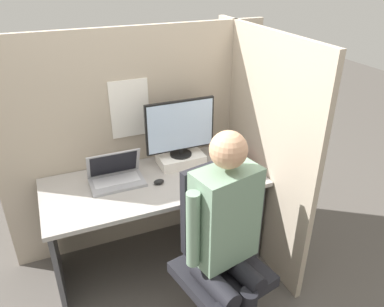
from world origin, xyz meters
The scene contains 13 objects.
ground_plane centered at (0.00, 0.00, 0.00)m, with size 12.00×12.00×0.00m, color #514C47.
cubicle_panel_back centered at (0.00, 0.70, 0.84)m, with size 1.99×0.05×1.69m.
cubicle_panel_right centered at (0.77, 0.27, 0.84)m, with size 0.04×1.31×1.69m.
desk centered at (0.00, 0.34, 0.54)m, with size 1.49×0.67×0.71m.
paper_box centered at (0.26, 0.49, 0.75)m, with size 0.33×0.21×0.07m.
monitor centered at (0.26, 0.50, 1.00)m, with size 0.51×0.16×0.42m.
laptop centered at (-0.24, 0.42, 0.76)m, with size 0.36×0.23×0.23m.
mouse centered at (0.02, 0.28, 0.73)m, with size 0.07×0.05×0.03m.
stapler centered at (0.68, 0.29, 0.74)m, with size 0.05×0.15×0.05m.
carrot_toy centered at (0.33, 0.09, 0.74)m, with size 0.05×0.13×0.05m.
office_chair centered at (0.19, -0.29, 0.55)m, with size 0.55×0.60×1.05m.
person centered at (0.16, -0.44, 0.79)m, with size 0.47×0.46×1.36m.
coffee_mug centered at (0.58, 0.45, 0.77)m, with size 0.08×0.08×0.11m.
Camera 1 is at (-0.60, -1.78, 2.08)m, focal length 35.00 mm.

